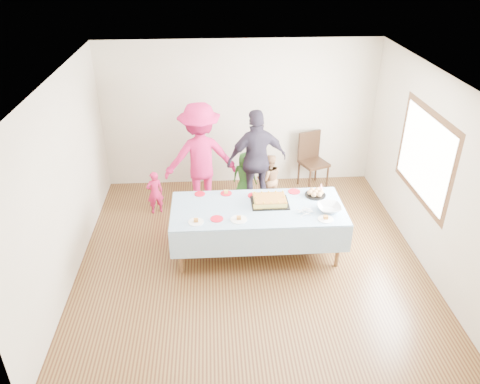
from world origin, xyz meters
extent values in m
plane|color=#422213|center=(0.00, 0.00, 0.00)|extent=(5.00, 5.00, 0.00)
cube|color=beige|center=(0.00, 2.50, 1.35)|extent=(5.00, 0.04, 2.70)
cube|color=beige|center=(0.00, -2.50, 1.35)|extent=(5.00, 0.04, 2.70)
cube|color=beige|center=(-2.50, 0.00, 1.35)|extent=(0.04, 5.00, 2.70)
cube|color=beige|center=(2.50, 0.00, 1.35)|extent=(0.04, 5.00, 2.70)
cube|color=white|center=(0.00, 0.00, 2.70)|extent=(5.00, 5.00, 0.04)
cube|color=#472B16|center=(2.47, 0.20, 1.50)|extent=(0.03, 1.75, 1.35)
cylinder|color=brown|center=(-1.00, -0.29, 0.36)|extent=(0.06, 0.06, 0.73)
cylinder|color=brown|center=(1.24, -0.29, 0.36)|extent=(0.06, 0.06, 0.73)
cylinder|color=brown|center=(-1.00, 0.55, 0.36)|extent=(0.06, 0.06, 0.73)
cylinder|color=brown|center=(1.24, 0.55, 0.36)|extent=(0.06, 0.06, 0.73)
cube|color=brown|center=(0.12, 0.13, 0.75)|extent=(2.40, 1.00, 0.04)
cube|color=white|center=(0.12, 0.13, 0.78)|extent=(2.50, 1.10, 0.01)
cube|color=black|center=(0.30, 0.24, 0.79)|extent=(0.55, 0.42, 0.02)
cube|color=#EED25A|center=(0.30, 0.24, 0.83)|extent=(0.46, 0.35, 0.07)
cube|color=#A46525|center=(0.30, 0.24, 0.87)|extent=(0.46, 0.35, 0.01)
cylinder|color=black|center=(1.02, 0.43, 0.79)|extent=(0.32, 0.32, 0.02)
sphere|color=tan|center=(1.10, 0.43, 0.84)|extent=(0.08, 0.08, 0.08)
sphere|color=tan|center=(1.06, 0.50, 0.84)|extent=(0.08, 0.08, 0.08)
sphere|color=tan|center=(0.98, 0.50, 0.84)|extent=(0.08, 0.08, 0.08)
sphere|color=tan|center=(0.93, 0.43, 0.84)|extent=(0.08, 0.08, 0.08)
sphere|color=tan|center=(0.98, 0.36, 0.84)|extent=(0.08, 0.08, 0.08)
sphere|color=tan|center=(1.06, 0.36, 0.84)|extent=(0.08, 0.08, 0.08)
sphere|color=tan|center=(1.02, 0.43, 0.84)|extent=(0.08, 0.08, 0.08)
imported|color=silver|center=(1.12, -0.01, 0.82)|extent=(0.34, 0.34, 0.08)
cone|color=white|center=(1.12, 0.54, 0.86)|extent=(0.09, 0.09, 0.15)
cylinder|color=red|center=(-0.73, 0.58, 0.79)|extent=(0.16, 0.16, 0.01)
cylinder|color=red|center=(-0.33, 0.57, 0.79)|extent=(0.17, 0.17, 0.01)
cylinder|color=red|center=(0.10, 0.48, 0.79)|extent=(0.20, 0.20, 0.01)
cylinder|color=red|center=(0.72, 0.56, 0.79)|extent=(0.18, 0.18, 0.01)
cylinder|color=red|center=(-0.48, -0.14, 0.79)|extent=(0.18, 0.18, 0.01)
cylinder|color=white|center=(-0.77, -0.20, 0.79)|extent=(0.21, 0.21, 0.01)
cylinder|color=white|center=(-0.18, -0.18, 0.79)|extent=(0.23, 0.23, 0.01)
cylinder|color=white|center=(1.02, -0.25, 0.79)|extent=(0.22, 0.22, 0.01)
cylinder|color=black|center=(1.26, 1.90, 0.23)|extent=(0.04, 0.04, 0.47)
cylinder|color=black|center=(1.62, 2.04, 0.23)|extent=(0.04, 0.04, 0.47)
cylinder|color=black|center=(1.12, 2.26, 0.23)|extent=(0.04, 0.04, 0.47)
cylinder|color=black|center=(1.48, 2.40, 0.23)|extent=(0.04, 0.04, 0.47)
cube|color=black|center=(1.37, 2.15, 0.49)|extent=(0.59, 0.59, 0.05)
cube|color=black|center=(1.30, 2.34, 0.78)|extent=(0.44, 0.21, 0.54)
imported|color=#C4184C|center=(-1.51, 1.39, 0.39)|extent=(0.33, 0.27, 0.78)
imported|color=#296923|center=(0.05, 1.77, 0.45)|extent=(0.51, 0.41, 0.90)
imported|color=tan|center=(0.47, 1.64, 0.46)|extent=(0.48, 0.40, 0.91)
imported|color=#BF1752|center=(-0.72, 1.54, 0.95)|extent=(1.33, 0.89, 1.90)
imported|color=#302A3A|center=(0.23, 1.51, 0.89)|extent=(1.11, 0.65, 1.78)
camera|label=1|loc=(-0.52, -5.64, 4.26)|focal=35.00mm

